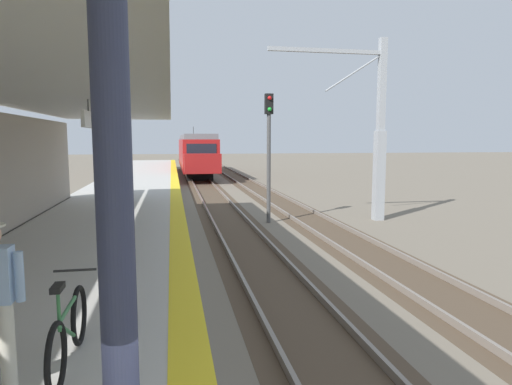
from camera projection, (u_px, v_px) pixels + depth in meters
station_platform at (115, 220)px, 16.37m from camera, size 5.00×80.00×0.91m
track_pair_nearest_platform at (222, 211)px, 21.13m from camera, size 2.34×120.00×0.16m
track_pair_middle at (292, 209)px, 21.76m from camera, size 2.34×120.00×0.16m
approaching_train at (196, 152)px, 43.32m from camera, size 2.93×19.60×4.76m
bicycle_beside_commuter at (69, 332)px, 4.88m from camera, size 0.48×1.82×1.04m
rail_signal_post at (269, 144)px, 18.00m from camera, size 0.32×0.34×5.20m
catenary_pylon_far_side at (373, 134)px, 18.55m from camera, size 5.00×0.40×7.50m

